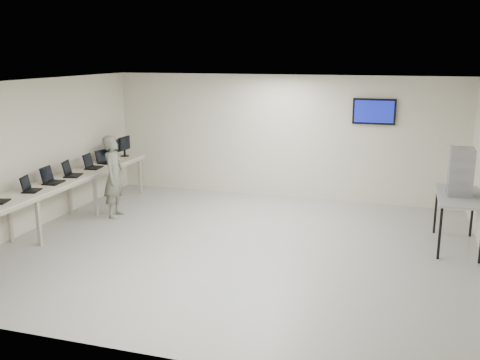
% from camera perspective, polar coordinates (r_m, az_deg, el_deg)
% --- Properties ---
extents(room, '(8.01, 7.01, 2.81)m').
position_cam_1_polar(room, '(8.92, -0.07, 1.41)').
color(room, '#9C9C8B').
rests_on(room, ground).
extents(workbench, '(0.76, 6.00, 0.90)m').
position_cam_1_polar(workbench, '(10.62, -19.18, -0.63)').
color(workbench, beige).
rests_on(workbench, ground).
extents(laptop_1, '(0.35, 0.39, 0.26)m').
position_cam_1_polar(laptop_1, '(10.08, -21.58, -0.73)').
color(laptop_1, black).
rests_on(laptop_1, workbench).
extents(laptop_2, '(0.36, 0.42, 0.30)m').
position_cam_1_polar(laptop_2, '(10.56, -19.55, 0.11)').
color(laptop_2, black).
rests_on(laptop_2, workbench).
extents(laptop_3, '(0.40, 0.44, 0.30)m').
position_cam_1_polar(laptop_3, '(11.04, -17.63, 0.80)').
color(laptop_3, black).
rests_on(laptop_3, workbench).
extents(laptop_4, '(0.35, 0.41, 0.30)m').
position_cam_1_polar(laptop_4, '(11.67, -15.57, 1.60)').
color(laptop_4, black).
rests_on(laptop_4, workbench).
extents(laptop_5, '(0.38, 0.42, 0.28)m').
position_cam_1_polar(laptop_5, '(12.16, -14.22, 2.13)').
color(laptop_5, black).
rests_on(laptop_5, workbench).
extents(monitor_near, '(0.20, 0.46, 0.45)m').
position_cam_1_polar(monitor_near, '(12.36, -13.40, 3.30)').
color(monitor_near, black).
rests_on(monitor_near, workbench).
extents(monitor_far, '(0.21, 0.47, 0.46)m').
position_cam_1_polar(monitor_far, '(12.80, -12.24, 3.72)').
color(monitor_far, black).
rests_on(monitor_far, workbench).
extents(soldier, '(0.48, 0.66, 1.67)m').
position_cam_1_polar(soldier, '(11.07, -13.27, 0.37)').
color(soldier, '#59604D').
rests_on(soldier, ground).
extents(side_table, '(0.72, 1.55, 0.93)m').
position_cam_1_polar(side_table, '(9.77, 22.35, -1.90)').
color(side_table, gray).
rests_on(side_table, ground).
extents(storage_bins, '(0.38, 0.42, 0.81)m').
position_cam_1_polar(storage_bins, '(9.66, 22.48, 0.83)').
color(storage_bins, '#93959E').
rests_on(storage_bins, side_table).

